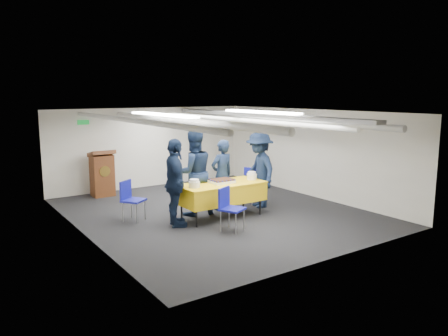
# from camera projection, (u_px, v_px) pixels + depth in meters

# --- Properties ---
(ground) EXTENTS (7.00, 7.00, 0.00)m
(ground) POSITION_uv_depth(u_px,v_px,m) (215.00, 212.00, 10.08)
(ground) COLOR black
(ground) RESTS_ON ground
(room_shell) EXTENTS (6.00, 7.00, 2.30)m
(room_shell) POSITION_uv_depth(u_px,v_px,m) (209.00, 132.00, 10.16)
(room_shell) COLOR silver
(room_shell) RESTS_ON ground
(serving_table) EXTENTS (1.91, 0.87, 0.77)m
(serving_table) POSITION_uv_depth(u_px,v_px,m) (222.00, 192.00, 9.56)
(serving_table) COLOR black
(serving_table) RESTS_ON ground
(sheet_cake) EXTENTS (0.51, 0.39, 0.09)m
(sheet_cake) POSITION_uv_depth(u_px,v_px,m) (222.00, 181.00, 9.54)
(sheet_cake) COLOR white
(sheet_cake) RESTS_ON serving_table
(plate_stack_left) EXTENTS (0.23, 0.23, 0.17)m
(plate_stack_left) POSITION_uv_depth(u_px,v_px,m) (194.00, 184.00, 9.07)
(plate_stack_left) COLOR white
(plate_stack_left) RESTS_ON serving_table
(plate_stack_right) EXTENTS (0.22, 0.22, 0.18)m
(plate_stack_right) POSITION_uv_depth(u_px,v_px,m) (252.00, 176.00, 9.91)
(plate_stack_right) COLOR white
(plate_stack_right) RESTS_ON serving_table
(podium) EXTENTS (0.62, 0.53, 1.25)m
(podium) POSITION_uv_depth(u_px,v_px,m) (102.00, 173.00, 11.57)
(podium) COLOR brown
(podium) RESTS_ON ground
(chair_near) EXTENTS (0.56, 0.56, 0.87)m
(chair_near) POSITION_uv_depth(u_px,v_px,m) (229.00, 205.00, 8.63)
(chair_near) COLOR gray
(chair_near) RESTS_ON ground
(chair_right) EXTENTS (0.57, 0.57, 0.87)m
(chair_right) POSITION_uv_depth(u_px,v_px,m) (250.00, 182.00, 10.89)
(chair_right) COLOR gray
(chair_right) RESTS_ON ground
(chair_left) EXTENTS (0.59, 0.59, 0.87)m
(chair_left) POSITION_uv_depth(u_px,v_px,m) (130.00, 196.00, 9.32)
(chair_left) COLOR gray
(chair_left) RESTS_ON ground
(sailor_a) EXTENTS (0.63, 0.45, 1.65)m
(sailor_a) POSITION_uv_depth(u_px,v_px,m) (222.00, 175.00, 10.18)
(sailor_a) COLOR black
(sailor_a) RESTS_ON ground
(sailor_b) EXTENTS (1.05, 0.89, 1.92)m
(sailor_b) POSITION_uv_depth(u_px,v_px,m) (194.00, 173.00, 9.73)
(sailor_b) COLOR black
(sailor_b) RESTS_ON ground
(sailor_c) EXTENTS (0.76, 1.15, 1.81)m
(sailor_c) POSITION_uv_depth(u_px,v_px,m) (175.00, 183.00, 8.86)
(sailor_c) COLOR black
(sailor_c) RESTS_ON ground
(sailor_d) EXTENTS (0.90, 1.28, 1.81)m
(sailor_d) POSITION_uv_depth(u_px,v_px,m) (259.00, 170.00, 10.41)
(sailor_d) COLOR black
(sailor_d) RESTS_ON ground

